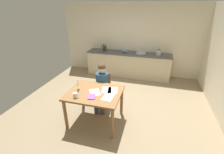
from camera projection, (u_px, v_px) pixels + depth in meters
ground_plane at (112, 109)px, 4.24m from camera, size 5.20×5.20×0.04m
wall_back at (131, 40)px, 5.96m from camera, size 5.20×0.12×2.60m
kitchen_counter at (128, 64)px, 6.00m from camera, size 3.07×0.64×0.90m
dining_table at (95, 96)px, 3.51m from camera, size 1.16×0.97×0.78m
chair_at_table at (103, 88)px, 4.23m from camera, size 0.44×0.44×0.87m
person_seated at (102, 84)px, 4.02m from camera, size 0.36×0.61×1.19m
coffee_mug at (75, 95)px, 3.24m from camera, size 0.12×0.08×0.10m
candlestick at (78, 87)px, 3.51m from camera, size 0.06×0.06×0.26m
book_magazine at (92, 97)px, 3.27m from camera, size 0.22×0.25×0.02m
paper_letter at (113, 90)px, 3.53m from camera, size 0.26×0.33×0.00m
paper_bill at (95, 92)px, 3.45m from camera, size 0.33×0.36×0.00m
paper_envelope at (107, 90)px, 3.55m from camera, size 0.28×0.34×0.00m
paper_receipt at (108, 97)px, 3.27m from camera, size 0.24×0.31×0.00m
sink_unit at (141, 53)px, 5.70m from camera, size 0.36×0.36×0.24m
bottle_oil at (102, 48)px, 6.08m from camera, size 0.08×0.08×0.25m
bottle_vinegar at (104, 48)px, 6.01m from camera, size 0.06×0.06×0.27m
bottle_wine_red at (106, 48)px, 5.95m from camera, size 0.07×0.07×0.25m
mixing_bowl at (125, 51)px, 5.87m from camera, size 0.19×0.19×0.08m
stovetop_kettle at (159, 52)px, 5.51m from camera, size 0.18×0.18×0.22m
wine_glass_near_sink at (131, 49)px, 5.89m from camera, size 0.07×0.07×0.15m
wine_glass_by_kettle at (128, 49)px, 5.91m from camera, size 0.07×0.07×0.15m
wine_glass_back_left at (126, 49)px, 5.93m from camera, size 0.07×0.07×0.15m
wine_glass_back_right at (122, 48)px, 5.97m from camera, size 0.07×0.07×0.15m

